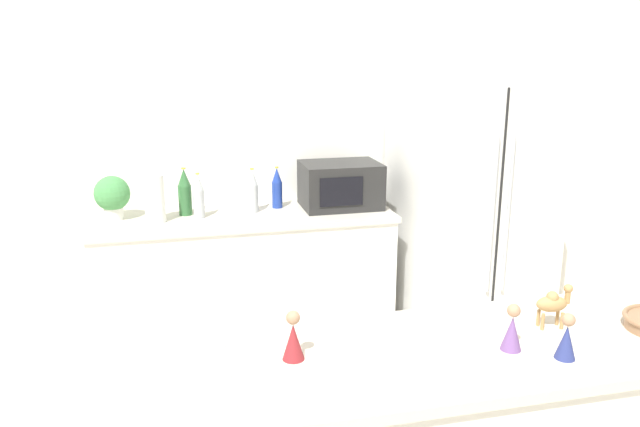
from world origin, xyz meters
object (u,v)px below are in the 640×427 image
at_px(potted_plant, 112,195).
at_px(back_bottle_1, 199,197).
at_px(paper_towel_roll, 155,199).
at_px(back_bottle_3, 185,192).
at_px(microwave, 340,185).
at_px(back_bottle_0, 252,191).
at_px(camel_figurine, 553,303).
at_px(back_bottle_2, 277,188).
at_px(wise_man_figurine_blue, 293,339).
at_px(refrigerator, 469,213).
at_px(wise_man_figurine_purple, 566,339).
at_px(wise_man_figurine_crimson, 512,330).

height_order(potted_plant, back_bottle_1, back_bottle_1).
xyz_separation_m(paper_towel_roll, back_bottle_3, (0.17, 0.13, -0.00)).
distance_m(paper_towel_roll, back_bottle_1, 0.25).
bearing_deg(microwave, back_bottle_3, 178.17).
bearing_deg(back_bottle_3, back_bottle_0, -4.06).
relative_size(back_bottle_3, camel_figurine, 1.94).
bearing_deg(microwave, back_bottle_2, 169.59).
bearing_deg(potted_plant, back_bottle_2, 2.85).
bearing_deg(back_bottle_3, wise_man_figurine_blue, -82.99).
height_order(paper_towel_roll, camel_figurine, paper_towel_roll).
xyz_separation_m(paper_towel_roll, back_bottle_0, (0.57, 0.10, -0.01)).
xyz_separation_m(potted_plant, back_bottle_0, (0.81, -0.02, -0.01)).
bearing_deg(wise_man_figurine_blue, back_bottle_0, 85.90).
bearing_deg(paper_towel_roll, back_bottle_2, 12.93).
relative_size(potted_plant, wise_man_figurine_blue, 1.68).
xyz_separation_m(potted_plant, back_bottle_2, (0.97, 0.05, -0.02)).
height_order(microwave, back_bottle_0, microwave).
height_order(refrigerator, paper_towel_roll, refrigerator).
xyz_separation_m(back_bottle_3, wise_man_figurine_purple, (1.03, -2.25, 0.02)).
bearing_deg(back_bottle_1, camel_figurine, -62.20).
height_order(paper_towel_roll, back_bottle_1, paper_towel_roll).
height_order(microwave, back_bottle_3, back_bottle_3).
height_order(potted_plant, wise_man_figurine_blue, potted_plant).
bearing_deg(potted_plant, microwave, -0.96).
relative_size(potted_plant, microwave, 0.53).
distance_m(paper_towel_roll, wise_man_figurine_blue, 1.99).
distance_m(paper_towel_roll, back_bottle_2, 0.75).
distance_m(back_bottle_1, camel_figurine, 2.23).
xyz_separation_m(back_bottle_0, wise_man_figurine_purple, (0.63, -2.22, 0.03)).
height_order(back_bottle_0, back_bottle_1, back_bottle_0).
bearing_deg(wise_man_figurine_purple, back_bottle_1, 113.81).
height_order(back_bottle_0, wise_man_figurine_purple, back_bottle_0).
bearing_deg(microwave, paper_towel_roll, -175.05).
height_order(wise_man_figurine_blue, wise_man_figurine_crimson, wise_man_figurine_blue).
bearing_deg(back_bottle_0, paper_towel_roll, -170.17).
bearing_deg(back_bottle_2, camel_figurine, -75.25).
bearing_deg(potted_plant, refrigerator, -3.40).
relative_size(refrigerator, camel_figurine, 11.55).
bearing_deg(wise_man_figurine_blue, wise_man_figurine_purple, -13.08).
bearing_deg(wise_man_figurine_purple, refrigerator, 70.30).
distance_m(refrigerator, back_bottle_1, 1.72).
distance_m(refrigerator, microwave, 0.87).
xyz_separation_m(refrigerator, paper_towel_roll, (-1.96, 0.01, 0.20)).
xyz_separation_m(back_bottle_3, camel_figurine, (1.11, -2.06, 0.04)).
xyz_separation_m(refrigerator, back_bottle_0, (-1.39, 0.11, 0.19)).
relative_size(potted_plant, wise_man_figurine_crimson, 1.74).
bearing_deg(refrigerator, microwave, 172.67).
relative_size(microwave, back_bottle_1, 1.79).
bearing_deg(back_bottle_1, potted_plant, 170.84).
bearing_deg(wise_man_figurine_blue, paper_towel_roll, 102.38).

